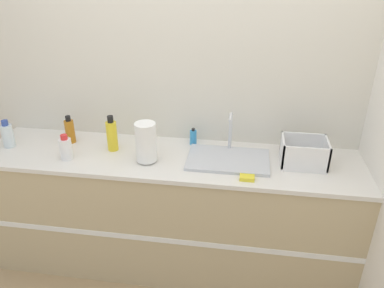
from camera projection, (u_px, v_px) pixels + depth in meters
The scene contains 11 objects.
wall_back at pixel (177, 89), 2.65m from camera, with size 4.98×0.06×2.60m.
counter_cabinet at pixel (171, 212), 2.74m from camera, with size 2.60×0.61×0.93m.
sink at pixel (228, 158), 2.48m from camera, with size 0.54×0.35×0.29m.
paper_towel_roll at pixel (146, 142), 2.42m from camera, with size 0.14×0.14×0.27m.
dish_rack at pixel (304, 155), 2.41m from camera, with size 0.29×0.22×0.17m.
bottle_clear at pixel (8, 135), 2.63m from camera, with size 0.08×0.08×0.20m.
bottle_white_spray at pixel (66, 148), 2.47m from camera, with size 0.08×0.08×0.18m.
bottle_amber at pixel (70, 131), 2.69m from camera, with size 0.07×0.07×0.20m.
bottle_yellow at pixel (112, 135), 2.57m from camera, with size 0.07×0.07×0.25m.
soap_dispenser at pixel (193, 137), 2.67m from camera, with size 0.05×0.05×0.13m.
sponge at pixel (247, 178), 2.27m from camera, with size 0.09×0.06×0.02m.
Camera 1 is at (0.48, -1.89, 2.15)m, focal length 35.00 mm.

